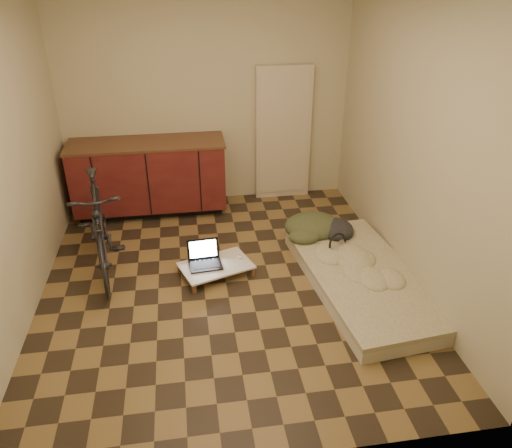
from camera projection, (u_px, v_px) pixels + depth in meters
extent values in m
cube|color=brown|center=(226.00, 282.00, 4.91)|extent=(3.50, 4.00, 0.00)
cube|color=beige|center=(206.00, 100.00, 6.04)|extent=(3.50, 0.00, 2.60)
cube|color=beige|center=(258.00, 295.00, 2.56)|extent=(3.50, 0.00, 2.60)
cube|color=beige|center=(8.00, 170.00, 4.06)|extent=(0.00, 4.00, 2.60)
cube|color=beige|center=(413.00, 148.00, 4.53)|extent=(0.00, 4.00, 2.60)
cube|color=black|center=(153.00, 206.00, 6.30)|extent=(1.70, 0.48, 0.10)
cube|color=#4B1515|center=(149.00, 175.00, 6.06)|extent=(1.80, 0.60, 0.78)
cube|color=#55341F|center=(146.00, 143.00, 5.87)|extent=(1.84, 0.62, 0.03)
cube|color=beige|center=(283.00, 134.00, 6.33)|extent=(0.70, 0.10, 1.70)
imported|color=black|center=(98.00, 221.00, 4.92)|extent=(0.74, 1.71, 1.07)
cube|color=beige|center=(362.00, 281.00, 4.83)|extent=(1.13, 2.06, 0.12)
cube|color=beige|center=(363.00, 273.00, 4.79)|extent=(1.15, 2.08, 0.05)
cube|color=brown|center=(194.00, 289.00, 4.74)|extent=(0.05, 0.05, 0.10)
cube|color=brown|center=(180.00, 269.00, 5.04)|extent=(0.05, 0.05, 0.10)
cube|color=brown|center=(253.00, 272.00, 5.00)|extent=(0.05, 0.05, 0.10)
cube|color=brown|center=(236.00, 254.00, 5.29)|extent=(0.05, 0.05, 0.10)
cube|color=silver|center=(216.00, 265.00, 4.99)|extent=(0.79, 0.64, 0.02)
cube|color=black|center=(206.00, 265.00, 4.96)|extent=(0.34, 0.25, 0.02)
cube|color=black|center=(203.00, 249.00, 5.03)|extent=(0.32, 0.09, 0.20)
cube|color=white|center=(203.00, 249.00, 5.03)|extent=(0.27, 0.07, 0.17)
ellipsoid|color=white|center=(239.00, 256.00, 5.09)|extent=(0.08, 0.10, 0.03)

